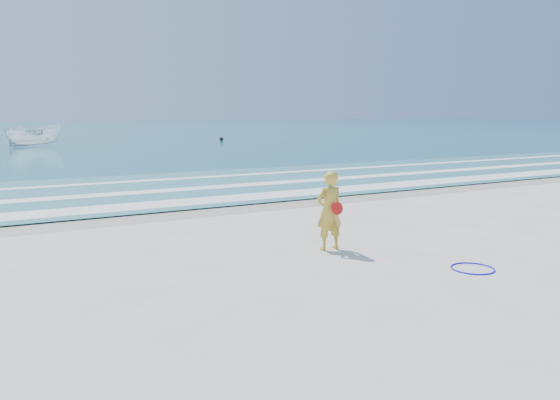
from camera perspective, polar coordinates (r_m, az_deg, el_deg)
ground at (r=8.57m, az=9.18°, el=-10.71°), size 400.00×400.00×0.00m
wet_sand at (r=16.36m, az=-10.73°, el=-1.23°), size 400.00×2.40×0.00m
ocean at (r=111.44m, az=-26.77°, el=6.64°), size 400.00×190.00×0.04m
shallow at (r=21.10m, az=-15.07°, el=1.03°), size 400.00×10.00×0.01m
foam_near at (r=17.57m, az=-12.09°, el=-0.40°), size 400.00×1.40×0.01m
foam_mid at (r=20.33m, az=-14.51°, el=0.78°), size 400.00×0.90×0.01m
foam_far at (r=23.52m, az=-16.57°, el=1.78°), size 400.00×0.60×0.01m
hoop at (r=10.87m, az=19.48°, el=-6.76°), size 0.95×0.95×0.03m
boat at (r=51.54m, az=-24.29°, el=6.18°), size 5.28×3.25×1.91m
buoy at (r=56.87m, az=-6.14°, el=6.36°), size 0.41×0.41×0.41m
woman at (r=11.56m, az=5.17°, el=-1.13°), size 0.62×0.43×1.68m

